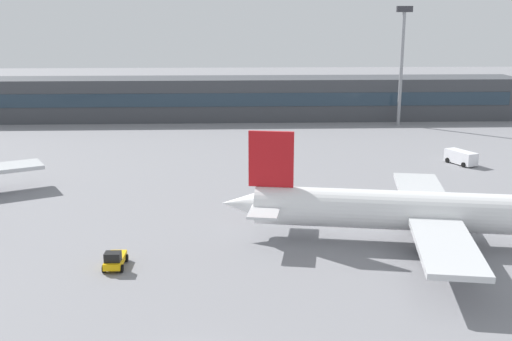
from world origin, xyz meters
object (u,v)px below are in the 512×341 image
object	(u,v)px
floodlight_tower_west	(402,57)
service_van_white	(461,157)
baggage_tug_yellow	(115,260)
airplane_near	(446,212)

from	to	relation	value
floodlight_tower_west	service_van_white	bearing A→B (deg)	-89.90
baggage_tug_yellow	floodlight_tower_west	size ratio (longest dim) A/B	0.15
airplane_near	baggage_tug_yellow	size ratio (longest dim) A/B	12.19
baggage_tug_yellow	airplane_near	bearing A→B (deg)	8.16
baggage_tug_yellow	service_van_white	size ratio (longest dim) A/B	0.65
service_van_white	floodlight_tower_west	bearing A→B (deg)	90.10
baggage_tug_yellow	floodlight_tower_west	distance (m)	87.44
service_van_white	floodlight_tower_west	xyz separation A→B (m)	(-0.06, 35.44, 12.87)
service_van_white	floodlight_tower_west	world-z (taller)	floodlight_tower_west
baggage_tug_yellow	floodlight_tower_west	xyz separation A→B (m)	(45.50, 73.49, 13.19)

